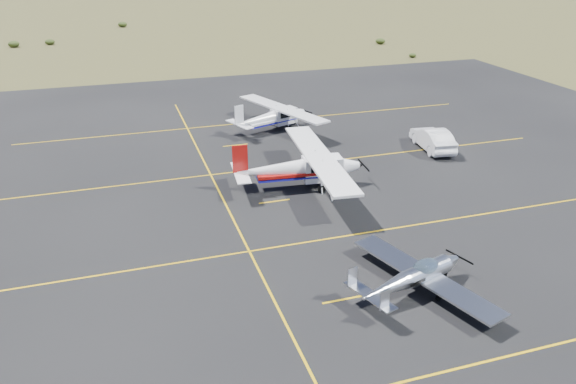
{
  "coord_description": "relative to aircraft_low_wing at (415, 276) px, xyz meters",
  "views": [
    {
      "loc": [
        -11.84,
        -22.97,
        15.0
      ],
      "look_at": [
        -2.82,
        5.25,
        1.6
      ],
      "focal_mm": 35.0,
      "sensor_mm": 36.0,
      "label": 1
    }
  ],
  "objects": [
    {
      "name": "apron",
      "position": [
        -0.38,
        10.95,
        -0.88
      ],
      "size": [
        72.0,
        72.0,
        0.02
      ],
      "primitive_type": "cube",
      "color": "black",
      "rests_on": "ground"
    },
    {
      "name": "ground",
      "position": [
        -0.38,
        3.95,
        -0.88
      ],
      "size": [
        1600.0,
        1600.0,
        0.0
      ],
      "primitive_type": "plane",
      "color": "#383D1C",
      "rests_on": "ground"
    },
    {
      "name": "aircraft_cessna",
      "position": [
        -1.14,
        13.07,
        0.55
      ],
      "size": [
        7.68,
        12.75,
        3.22
      ],
      "rotation": [
        0.0,
        0.0,
        -0.09
      ],
      "color": "white",
      "rests_on": "apron"
    },
    {
      "name": "sedan",
      "position": [
        11.04,
        16.91,
        -0.01
      ],
      "size": [
        2.46,
        5.36,
        1.7
      ],
      "primitive_type": "imported",
      "rotation": [
        0.0,
        0.0,
        3.01
      ],
      "color": "white",
      "rests_on": "apron"
    },
    {
      "name": "aircraft_low_wing",
      "position": [
        0.0,
        0.0,
        0.0
      ],
      "size": [
        6.17,
        8.38,
        1.83
      ],
      "rotation": [
        0.0,
        0.0,
        0.3
      ],
      "color": "silver",
      "rests_on": "apron"
    },
    {
      "name": "aircraft_plain",
      "position": [
        0.51,
        25.29,
        0.34
      ],
      "size": [
        7.61,
        10.6,
        2.74
      ],
      "rotation": [
        0.0,
        0.0,
        0.36
      ],
      "color": "white",
      "rests_on": "apron"
    }
  ]
}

